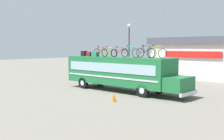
# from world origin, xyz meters

# --- Properties ---
(ground_plane) EXTENTS (120.00, 120.00, 0.00)m
(ground_plane) POSITION_xyz_m (0.00, 0.00, 0.00)
(ground_plane) COLOR slate
(bus) EXTENTS (11.30, 2.51, 2.79)m
(bus) POSITION_xyz_m (0.31, -0.00, 1.62)
(bus) COLOR #1E6B38
(bus) RESTS_ON ground
(luggage_bag_1) EXTENTS (0.46, 0.42, 0.46)m
(luggage_bag_1) POSITION_xyz_m (-3.90, -0.18, 3.02)
(luggage_bag_1) COLOR black
(luggage_bag_1) RESTS_ON bus
(luggage_bag_2) EXTENTS (0.46, 0.48, 0.39)m
(luggage_bag_2) POSITION_xyz_m (-3.05, -0.27, 2.99)
(luggage_bag_2) COLOR maroon
(luggage_bag_2) RESTS_ON bus
(luggage_bag_3) EXTENTS (0.60, 0.37, 0.39)m
(luggage_bag_3) POSITION_xyz_m (-2.33, -0.31, 2.99)
(luggage_bag_3) COLOR #1E7F66
(luggage_bag_3) RESTS_ON bus
(rooftop_bicycle_1) EXTENTS (1.67, 0.44, 0.92)m
(rooftop_bicycle_1) POSITION_xyz_m (-1.67, -0.31, 3.18)
(rooftop_bicycle_1) COLOR black
(rooftop_bicycle_1) RESTS_ON bus
(rooftop_bicycle_2) EXTENTS (1.68, 0.44, 0.86)m
(rooftop_bicycle_2) POSITION_xyz_m (-0.63, -0.38, 3.16)
(rooftop_bicycle_2) COLOR black
(rooftop_bicycle_2) RESTS_ON bus
(rooftop_bicycle_3) EXTENTS (1.75, 0.44, 0.87)m
(rooftop_bicycle_3) POSITION_xyz_m (0.52, -0.40, 3.16)
(rooftop_bicycle_3) COLOR black
(rooftop_bicycle_3) RESTS_ON bus
(rooftop_bicycle_4) EXTENTS (1.77, 0.44, 0.94)m
(rooftop_bicycle_4) POSITION_xyz_m (1.60, -0.39, 3.18)
(rooftop_bicycle_4) COLOR black
(rooftop_bicycle_4) RESTS_ON bus
(rooftop_bicycle_5) EXTENTS (1.83, 0.44, 0.98)m
(rooftop_bicycle_5) POSITION_xyz_m (2.64, 0.24, 3.20)
(rooftop_bicycle_5) COLOR black
(rooftop_bicycle_5) RESTS_ON bus
(rooftop_bicycle_6) EXTENTS (1.72, 0.44, 0.95)m
(rooftop_bicycle_6) POSITION_xyz_m (3.75, -0.03, 3.19)
(rooftop_bicycle_6) COLOR black
(rooftop_bicycle_6) RESTS_ON bus
(roadside_building) EXTENTS (11.71, 6.62, 4.72)m
(roadside_building) POSITION_xyz_m (1.25, 14.06, 2.42)
(roadside_building) COLOR silver
(roadside_building) RESTS_ON ground
(traffic_cone) EXTENTS (0.35, 0.35, 0.54)m
(traffic_cone) POSITION_xyz_m (2.79, -3.63, 0.27)
(traffic_cone) COLOR orange
(traffic_cone) RESTS_ON ground
(street_lamp) EXTENTS (0.37, 0.37, 6.06)m
(street_lamp) POSITION_xyz_m (-3.58, 5.99, 3.80)
(street_lamp) COLOR #38383D
(street_lamp) RESTS_ON ground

